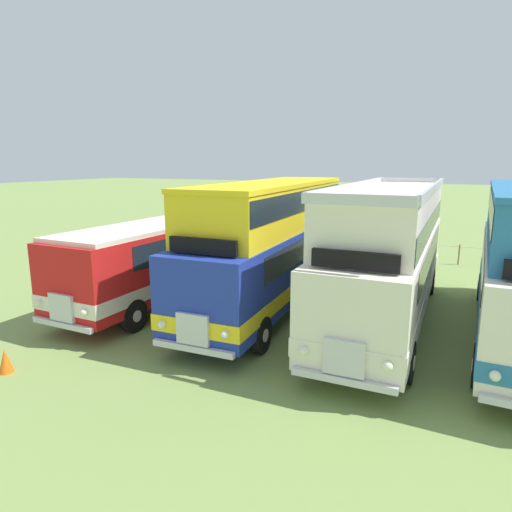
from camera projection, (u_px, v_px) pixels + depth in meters
name	position (u px, v px, depth m)	size (l,w,h in m)	color
ground_plane	(383.00, 323.00, 14.63)	(200.00, 200.00, 0.00)	#7A934C
bus_first_in_row	(178.00, 250.00, 17.50)	(2.92, 11.32, 2.99)	red
bus_second_in_row	(271.00, 240.00, 15.72)	(2.81, 10.85, 4.49)	#1E339E
bus_third_in_row	(389.00, 250.00, 14.42)	(2.68, 11.62, 4.52)	silver
cone_near_end	(5.00, 361.00, 11.13)	(0.36, 0.36, 0.62)	orange
rope_fence_line	(414.00, 249.00, 23.62)	(22.03, 0.08, 1.05)	#8C704C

